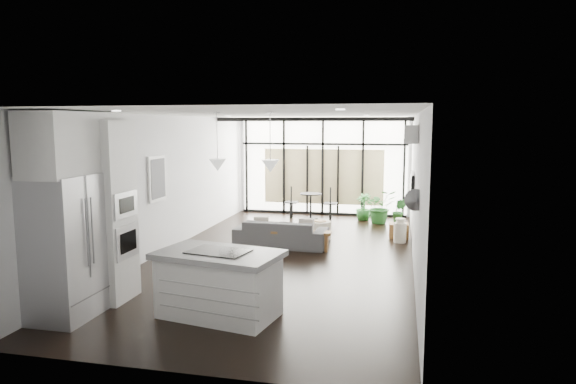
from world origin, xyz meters
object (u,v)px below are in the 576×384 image
at_px(fridge, 64,247).
at_px(console_bench, 301,240).
at_px(milk_can, 400,230).
at_px(tv, 412,189).
at_px(pouf, 320,230).
at_px(island, 219,284).
at_px(sofa, 281,229).

relative_size(fridge, console_bench, 1.56).
relative_size(fridge, milk_can, 3.57).
bearing_deg(milk_can, tv, -72.86).
height_order(fridge, milk_can, fridge).
distance_m(fridge, milk_can, 7.12).
bearing_deg(console_bench, pouf, 75.68).
distance_m(island, console_bench, 3.94).
bearing_deg(console_bench, milk_can, 26.59).
distance_m(sofa, milk_can, 2.68).
relative_size(sofa, console_bench, 1.58).
distance_m(fridge, pouf, 6.14).
relative_size(island, pouf, 3.22).
height_order(island, milk_can, island).
bearing_deg(sofa, pouf, -126.60).
relative_size(sofa, pouf, 3.85).
relative_size(fridge, sofa, 0.99).
height_order(island, tv, tv).
relative_size(console_bench, milk_can, 2.28).
bearing_deg(pouf, fridge, -115.29).
distance_m(console_bench, milk_can, 2.32).
height_order(island, console_bench, island).
relative_size(island, fridge, 0.85).
distance_m(island, tv, 5.15).
distance_m(pouf, tv, 2.39).
distance_m(sofa, tv, 2.88).
bearing_deg(fridge, milk_can, 51.65).
bearing_deg(tv, milk_can, 107.14).
xyz_separation_m(console_bench, pouf, (0.22, 1.10, 0.00)).
distance_m(island, milk_can, 5.61).
height_order(pouf, milk_can, milk_can).
bearing_deg(console_bench, fridge, -121.71).
relative_size(sofa, milk_can, 3.61).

